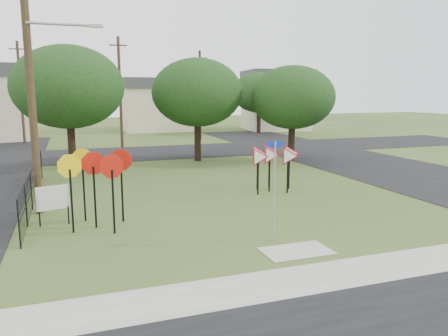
# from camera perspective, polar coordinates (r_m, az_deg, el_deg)

# --- Properties ---
(ground) EXTENTS (140.00, 140.00, 0.00)m
(ground) POSITION_cam_1_polar(r_m,az_deg,el_deg) (15.12, 5.06, -7.76)
(ground) COLOR #36501E
(sidewalk) EXTENTS (30.00, 1.60, 0.02)m
(sidewalk) POSITION_cam_1_polar(r_m,az_deg,el_deg) (11.66, 13.84, -13.44)
(sidewalk) COLOR #9B9B93
(sidewalk) RESTS_ON ground
(planting_strip) EXTENTS (30.00, 0.80, 0.02)m
(planting_strip) POSITION_cam_1_polar(r_m,az_deg,el_deg) (10.78, 17.45, -15.65)
(planting_strip) COLOR #36501E
(planting_strip) RESTS_ON ground
(street_right) EXTENTS (8.00, 50.00, 0.02)m
(street_right) POSITION_cam_1_polar(r_m,az_deg,el_deg) (29.64, 18.33, 0.52)
(street_right) COLOR black
(street_right) RESTS_ON ground
(street_far) EXTENTS (60.00, 8.00, 0.02)m
(street_far) POSITION_cam_1_polar(r_m,az_deg,el_deg) (33.95, -9.02, 2.03)
(street_far) COLOR black
(street_far) RESTS_ON ground
(curb_pad) EXTENTS (2.00, 1.20, 0.02)m
(curb_pad) POSITION_cam_1_polar(r_m,az_deg,el_deg) (13.09, 9.47, -10.66)
(curb_pad) COLOR #9B9B93
(curb_pad) RESTS_ON ground
(street_name_sign) EXTENTS (0.63, 0.18, 3.12)m
(street_name_sign) POSITION_cam_1_polar(r_m,az_deg,el_deg) (13.35, 6.60, -2.25)
(street_name_sign) COLOR #9DA0A6
(street_name_sign) RESTS_ON ground
(stop_sign_cluster) EXTENTS (2.48, 1.96, 2.63)m
(stop_sign_cluster) POSITION_cam_1_polar(r_m,az_deg,el_deg) (15.30, -16.37, -0.44)
(stop_sign_cluster) COLOR black
(stop_sign_cluster) RESTS_ON ground
(yield_sign_cluster) EXTENTS (2.80, 1.82, 2.19)m
(yield_sign_cluster) POSITION_cam_1_polar(r_m,az_deg,el_deg) (20.36, 6.31, 1.48)
(yield_sign_cluster) COLOR black
(yield_sign_cluster) RESTS_ON ground
(info_board) EXTENTS (1.09, 0.36, 1.40)m
(info_board) POSITION_cam_1_polar(r_m,az_deg,el_deg) (16.19, -21.43, -3.79)
(info_board) COLOR black
(info_board) RESTS_ON ground
(utility_pole_main) EXTENTS (3.55, 0.33, 10.00)m
(utility_pole_main) POSITION_cam_1_polar(r_m,az_deg,el_deg) (17.65, -23.84, 11.13)
(utility_pole_main) COLOR #44341F
(utility_pole_main) RESTS_ON ground
(far_pole_a) EXTENTS (1.40, 0.24, 9.00)m
(far_pole_a) POSITION_cam_1_polar(r_m,az_deg,el_deg) (37.31, -13.41, 9.65)
(far_pole_a) COLOR #44341F
(far_pole_a) RESTS_ON ground
(far_pole_b) EXTENTS (1.40, 0.24, 8.50)m
(far_pole_b) POSITION_cam_1_polar(r_m,az_deg,el_deg) (42.82, -3.14, 9.56)
(far_pole_b) COLOR #44341F
(far_pole_b) RESTS_ON ground
(far_pole_c) EXTENTS (1.40, 0.24, 9.00)m
(far_pole_c) POSITION_cam_1_polar(r_m,az_deg,el_deg) (43.28, -25.00, 9.00)
(far_pole_c) COLOR #44341F
(far_pole_c) RESTS_ON ground
(fence_run) EXTENTS (0.05, 11.55, 1.50)m
(fence_run) POSITION_cam_1_polar(r_m,az_deg,el_deg) (19.78, -23.63, -2.00)
(fence_run) COLOR black
(fence_run) RESTS_ON ground
(house_mid) EXTENTS (8.40, 8.40, 6.20)m
(house_mid) POSITION_cam_1_polar(r_m,az_deg,el_deg) (54.05, -8.80, 8.25)
(house_mid) COLOR beige
(house_mid) RESTS_ON ground
(house_right) EXTENTS (8.30, 8.30, 7.20)m
(house_right) POSITION_cam_1_polar(r_m,az_deg,el_deg) (54.66, 6.75, 8.84)
(house_right) COLOR beige
(house_right) RESTS_ON ground
(tree_near_left) EXTENTS (6.40, 6.40, 7.27)m
(tree_near_left) POSITION_cam_1_polar(r_m,az_deg,el_deg) (27.10, -19.67, 9.91)
(tree_near_left) COLOR black
(tree_near_left) RESTS_ON ground
(tree_near_mid) EXTENTS (6.00, 6.00, 6.80)m
(tree_near_mid) POSITION_cam_1_polar(r_m,az_deg,el_deg) (29.22, -3.53, 9.80)
(tree_near_mid) COLOR black
(tree_near_mid) RESTS_ON ground
(tree_near_right) EXTENTS (5.60, 5.60, 6.33)m
(tree_near_right) POSITION_cam_1_polar(r_m,az_deg,el_deg) (29.62, 8.95, 9.09)
(tree_near_right) COLOR black
(tree_near_right) RESTS_ON ground
(tree_far_right) EXTENTS (6.00, 6.00, 6.80)m
(tree_far_right) POSITION_cam_1_polar(r_m,az_deg,el_deg) (49.34, 4.61, 9.81)
(tree_far_right) COLOR black
(tree_far_right) RESTS_ON ground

